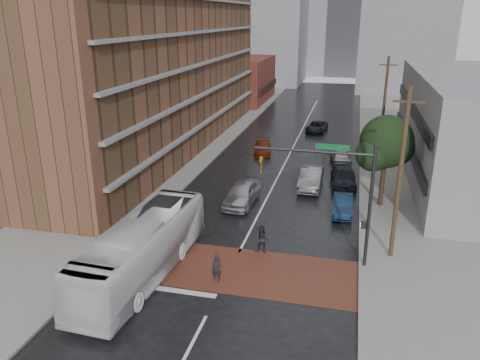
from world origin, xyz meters
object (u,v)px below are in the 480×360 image
Objects in this scene: pedestrian_a at (217,269)px; suv_travel at (317,127)px; car_travel_b at (311,178)px; car_travel_a at (242,193)px; car_parked_mid at (343,177)px; car_travel_c at (263,148)px; car_parked_near at (343,205)px; pedestrian_b at (262,240)px; transit_bus at (143,249)px; car_parked_far at (341,157)px.

suv_travel is at bearing 82.62° from pedestrian_a.
car_travel_b reaches higher than pedestrian_a.
car_travel_a is 1.02× the size of car_parked_mid.
suv_travel is (4.60, 10.87, 0.03)m from car_travel_c.
car_parked_mid is at bearing 90.15° from car_parked_near.
pedestrian_b is 12.16m from car_travel_b.
pedestrian_b is at bearing 37.78° from transit_bus.
transit_bus is 4.14m from pedestrian_a.
car_parked_mid is at bearing -72.21° from suv_travel.
pedestrian_b reaches higher than car_parked_mid.
pedestrian_a is at bearing -80.84° from car_travel_a.
pedestrian_b is at bearing -88.81° from car_travel_c.
suv_travel is 19.20m from car_parked_mid.
pedestrian_b is (5.75, 4.04, -0.74)m from transit_bus.
car_travel_c is 1.06× the size of car_parked_near.
pedestrian_a is 24.93m from car_travel_c.
car_parked_far is (5.58, 22.84, -0.01)m from pedestrian_a.
suv_travel is 1.17× the size of car_parked_near.
pedestrian_a is at bearing -104.75° from pedestrian_b.
car_travel_b is 1.18× the size of car_travel_c.
car_parked_near is (6.19, 10.87, -0.09)m from pedestrian_a.
car_travel_b is 1.08× the size of suv_travel.
pedestrian_a is 0.30× the size of car_travel_b.
car_parked_near is (2.73, -4.84, -0.17)m from car_travel_b.
transit_bus is 15.22m from car_parked_near.
car_parked_near is at bearing 56.55° from pedestrian_a.
car_travel_b is 1.01× the size of car_parked_mid.
car_parked_near reaches higher than car_travel_c.
pedestrian_b is at bearing -123.04° from car_parked_near.
car_travel_b is 10.81m from car_travel_c.
car_parked_near reaches higher than suv_travel.
transit_bus is 36.60m from suv_travel.
car_parked_mid is (8.42, -7.95, 0.11)m from car_travel_c.
pedestrian_a is 17.93m from car_parked_mid.
car_travel_a is at bearing -133.58° from car_travel_b.
suv_travel is (6.26, 36.05, -0.97)m from transit_bus.
pedestrian_b is 0.36× the size of car_parked_mid.
car_parked_mid is (6.05, 16.87, -0.02)m from pedestrian_a.
transit_bus is 2.30× the size of car_travel_a.
car_parked_near is at bearing 50.40° from transit_bus.
transit_bus is 25.12m from car_parked_far.
car_travel_c is 0.85× the size of car_parked_mid.
transit_bus is 19.98m from car_parked_mid.
car_parked_mid reaches higher than car_parked_near.
car_parked_mid is at bearing 41.99° from car_travel_a.
transit_bus is 6.59× the size of pedestrian_b.
car_parked_near is at bearing -68.23° from car_travel_c.
car_parked_far is at bearing 62.82° from car_travel_a.
car_travel_b is at bearing 118.22° from car_parked_near.
pedestrian_a is at bearing -101.79° from car_travel_b.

